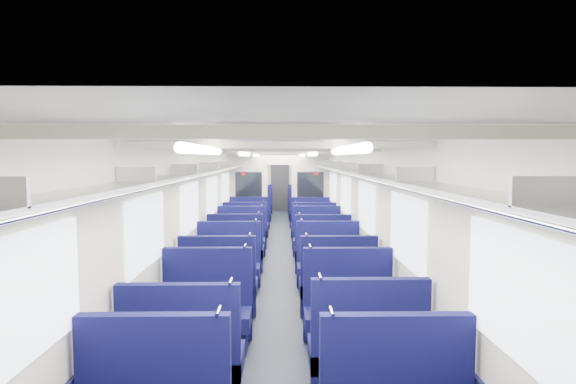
% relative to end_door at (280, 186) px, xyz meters
% --- Properties ---
extents(floor, '(2.80, 18.00, 0.01)m').
position_rel_end_door_xyz_m(floor, '(0.00, -8.94, -1.00)').
color(floor, black).
rests_on(floor, ground).
extents(ceiling, '(2.80, 18.00, 0.01)m').
position_rel_end_door_xyz_m(ceiling, '(0.00, -8.94, 1.35)').
color(ceiling, silver).
rests_on(ceiling, wall_left).
extents(wall_left, '(0.02, 18.00, 2.35)m').
position_rel_end_door_xyz_m(wall_left, '(-1.40, -8.94, 0.18)').
color(wall_left, beige).
rests_on(wall_left, floor).
extents(dado_left, '(0.03, 17.90, 0.70)m').
position_rel_end_door_xyz_m(dado_left, '(-1.39, -8.94, -0.65)').
color(dado_left, '#101036').
rests_on(dado_left, floor).
extents(wall_right, '(0.02, 18.00, 2.35)m').
position_rel_end_door_xyz_m(wall_right, '(1.40, -8.94, 0.18)').
color(wall_right, beige).
rests_on(wall_right, floor).
extents(dado_right, '(0.03, 17.90, 0.70)m').
position_rel_end_door_xyz_m(dado_right, '(1.39, -8.94, -0.65)').
color(dado_right, '#101036').
rests_on(dado_right, floor).
extents(wall_far, '(2.80, 0.02, 2.35)m').
position_rel_end_door_xyz_m(wall_far, '(0.00, 0.06, 0.18)').
color(wall_far, beige).
rests_on(wall_far, floor).
extents(luggage_rack_left, '(0.36, 17.40, 0.18)m').
position_rel_end_door_xyz_m(luggage_rack_left, '(-1.21, -8.94, 0.97)').
color(luggage_rack_left, '#B2B5BA').
rests_on(luggage_rack_left, wall_left).
extents(luggage_rack_right, '(0.36, 17.40, 0.18)m').
position_rel_end_door_xyz_m(luggage_rack_right, '(1.21, -8.94, 0.97)').
color(luggage_rack_right, '#B2B5BA').
rests_on(luggage_rack_right, wall_right).
extents(windows, '(2.78, 15.60, 0.75)m').
position_rel_end_door_xyz_m(windows, '(0.00, -9.40, 0.42)').
color(windows, white).
rests_on(windows, wall_left).
extents(ceiling_fittings, '(2.70, 16.06, 0.11)m').
position_rel_end_door_xyz_m(ceiling_fittings, '(0.00, -9.20, 1.29)').
color(ceiling_fittings, beige).
rests_on(ceiling_fittings, ceiling).
extents(end_door, '(0.75, 0.06, 2.00)m').
position_rel_end_door_xyz_m(end_door, '(0.00, 0.00, 0.00)').
color(end_door, black).
rests_on(end_door, floor).
extents(bulkhead, '(2.80, 0.10, 2.35)m').
position_rel_end_door_xyz_m(bulkhead, '(-0.00, -6.04, 0.23)').
color(bulkhead, beige).
rests_on(bulkhead, floor).
extents(seat_4, '(1.05, 0.58, 1.17)m').
position_rel_end_door_xyz_m(seat_4, '(-0.83, -15.00, -0.64)').
color(seat_4, '#0D0E41').
rests_on(seat_4, floor).
extents(seat_5, '(1.05, 0.58, 1.17)m').
position_rel_end_door_xyz_m(seat_5, '(0.83, -14.86, -0.64)').
color(seat_5, '#0D0E41').
rests_on(seat_5, floor).
extents(seat_6, '(1.05, 0.58, 1.17)m').
position_rel_end_door_xyz_m(seat_6, '(-0.83, -13.75, -0.64)').
color(seat_6, '#0D0E41').
rests_on(seat_6, floor).
extents(seat_7, '(1.05, 0.58, 1.17)m').
position_rel_end_door_xyz_m(seat_7, '(0.83, -13.79, -0.64)').
color(seat_7, '#0D0E41').
rests_on(seat_7, floor).
extents(seat_8, '(1.05, 0.58, 1.17)m').
position_rel_end_door_xyz_m(seat_8, '(-0.83, -12.66, -0.64)').
color(seat_8, '#0D0E41').
rests_on(seat_8, floor).
extents(seat_9, '(1.05, 0.58, 1.17)m').
position_rel_end_door_xyz_m(seat_9, '(0.83, -12.68, -0.64)').
color(seat_9, '#0D0E41').
rests_on(seat_9, floor).
extents(seat_10, '(1.05, 0.58, 1.17)m').
position_rel_end_door_xyz_m(seat_10, '(-0.83, -11.53, -0.64)').
color(seat_10, '#0D0E41').
rests_on(seat_10, floor).
extents(seat_11, '(1.05, 0.58, 1.17)m').
position_rel_end_door_xyz_m(seat_11, '(0.83, -11.53, -0.64)').
color(seat_11, '#0D0E41').
rests_on(seat_11, floor).
extents(seat_12, '(1.05, 0.58, 1.17)m').
position_rel_end_door_xyz_m(seat_12, '(-0.83, -10.25, -0.64)').
color(seat_12, '#0D0E41').
rests_on(seat_12, floor).
extents(seat_13, '(1.05, 0.58, 1.17)m').
position_rel_end_door_xyz_m(seat_13, '(0.83, -10.37, -0.64)').
color(seat_13, '#0D0E41').
rests_on(seat_13, floor).
extents(seat_14, '(1.05, 0.58, 1.17)m').
position_rel_end_door_xyz_m(seat_14, '(-0.83, -9.14, -0.64)').
color(seat_14, '#0D0E41').
rests_on(seat_14, floor).
extents(seat_15, '(1.05, 0.58, 1.17)m').
position_rel_end_door_xyz_m(seat_15, '(0.83, -9.14, -0.64)').
color(seat_15, '#0D0E41').
rests_on(seat_15, floor).
extents(seat_16, '(1.05, 0.58, 1.17)m').
position_rel_end_door_xyz_m(seat_16, '(-0.83, -7.97, -0.64)').
color(seat_16, '#0D0E41').
rests_on(seat_16, floor).
extents(seat_17, '(1.05, 0.58, 1.17)m').
position_rel_end_door_xyz_m(seat_17, '(0.83, -8.05, -0.64)').
color(seat_17, '#0D0E41').
rests_on(seat_17, floor).
extents(seat_18, '(1.05, 0.58, 1.17)m').
position_rel_end_door_xyz_m(seat_18, '(-0.83, -6.80, -0.64)').
color(seat_18, '#0D0E41').
rests_on(seat_18, floor).
extents(seat_19, '(1.05, 0.58, 1.17)m').
position_rel_end_door_xyz_m(seat_19, '(0.83, -6.93, -0.64)').
color(seat_19, '#0D0E41').
rests_on(seat_19, floor).
extents(seat_20, '(1.05, 0.58, 1.17)m').
position_rel_end_door_xyz_m(seat_20, '(-0.83, -4.89, -0.64)').
color(seat_20, '#0D0E41').
rests_on(seat_20, floor).
extents(seat_21, '(1.05, 0.58, 1.17)m').
position_rel_end_door_xyz_m(seat_21, '(0.83, -4.71, -0.64)').
color(seat_21, '#0D0E41').
rests_on(seat_21, floor).
extents(seat_22, '(1.05, 0.58, 1.17)m').
position_rel_end_door_xyz_m(seat_22, '(-0.83, -3.76, -0.64)').
color(seat_22, '#0D0E41').
rests_on(seat_22, floor).
extents(seat_23, '(1.05, 0.58, 1.17)m').
position_rel_end_door_xyz_m(seat_23, '(0.83, -3.57, -0.64)').
color(seat_23, '#0D0E41').
rests_on(seat_23, floor).
extents(seat_24, '(1.05, 0.58, 1.17)m').
position_rel_end_door_xyz_m(seat_24, '(-0.83, -2.64, -0.64)').
color(seat_24, '#0D0E41').
rests_on(seat_24, floor).
extents(seat_25, '(1.05, 0.58, 1.17)m').
position_rel_end_door_xyz_m(seat_25, '(0.83, -2.47, -0.64)').
color(seat_25, '#0D0E41').
rests_on(seat_25, floor).
extents(seat_26, '(1.05, 0.58, 1.17)m').
position_rel_end_door_xyz_m(seat_26, '(-0.83, -1.33, -0.64)').
color(seat_26, '#0D0E41').
rests_on(seat_26, floor).
extents(seat_27, '(1.05, 0.58, 1.17)m').
position_rel_end_door_xyz_m(seat_27, '(0.83, -1.29, -0.64)').
color(seat_27, '#0D0E41').
rests_on(seat_27, floor).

